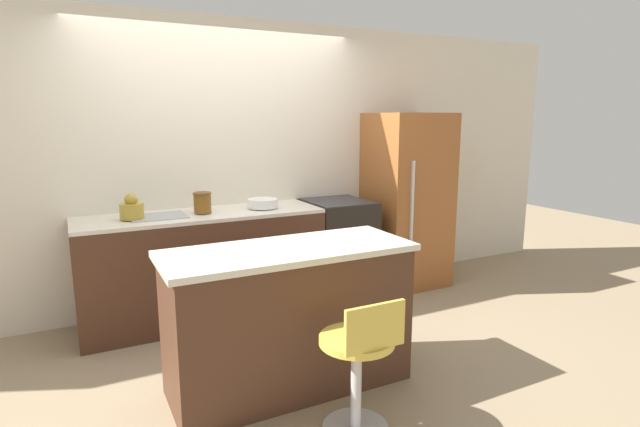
# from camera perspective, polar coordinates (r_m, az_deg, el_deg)

# --- Properties ---
(ground_plane) EXTENTS (14.00, 14.00, 0.00)m
(ground_plane) POSITION_cam_1_polar(r_m,az_deg,el_deg) (4.37, -7.77, -12.44)
(ground_plane) COLOR #998466
(wall_back) EXTENTS (8.00, 0.06, 2.60)m
(wall_back) POSITION_cam_1_polar(r_m,az_deg,el_deg) (4.69, -10.98, 5.53)
(wall_back) COLOR silver
(wall_back) RESTS_ON ground_plane
(back_counter) EXTENTS (2.03, 0.64, 0.94)m
(back_counter) POSITION_cam_1_polar(r_m,az_deg,el_deg) (4.44, -13.12, -5.86)
(back_counter) COLOR #4C2D1E
(back_counter) RESTS_ON ground_plane
(kitchen_island) EXTENTS (1.57, 0.63, 0.93)m
(kitchen_island) POSITION_cam_1_polar(r_m,az_deg,el_deg) (3.26, -3.57, -11.79)
(kitchen_island) COLOR #4C2D1E
(kitchen_island) RESTS_ON ground_plane
(oven_range) EXTENTS (0.59, 0.65, 0.94)m
(oven_range) POSITION_cam_1_polar(r_m,az_deg,el_deg) (4.90, 2.03, -3.95)
(oven_range) COLOR black
(oven_range) RESTS_ON ground_plane
(refrigerator) EXTENTS (0.74, 0.71, 1.77)m
(refrigerator) POSITION_cam_1_polar(r_m,az_deg,el_deg) (5.23, 9.88, 1.50)
(refrigerator) COLOR #995628
(refrigerator) RESTS_ON ground_plane
(stool_chair) EXTENTS (0.41, 0.41, 0.80)m
(stool_chair) POSITION_cam_1_polar(r_m,az_deg,el_deg) (2.83, 4.46, -17.01)
(stool_chair) COLOR #B7B7BC
(stool_chair) RESTS_ON ground_plane
(kettle) EXTENTS (0.18, 0.18, 0.21)m
(kettle) POSITION_cam_1_polar(r_m,az_deg,el_deg) (4.19, -20.73, 0.51)
(kettle) COLOR #B29333
(kettle) RESTS_ON back_counter
(mixing_bowl) EXTENTS (0.26, 0.26, 0.08)m
(mixing_bowl) POSITION_cam_1_polar(r_m,az_deg,el_deg) (4.45, -6.57, 1.18)
(mixing_bowl) COLOR white
(mixing_bowl) RESTS_ON back_counter
(canister_jar) EXTENTS (0.15, 0.15, 0.17)m
(canister_jar) POSITION_cam_1_polar(r_m,az_deg,el_deg) (4.29, -13.29, 1.23)
(canister_jar) COLOR brown
(canister_jar) RESTS_ON back_counter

